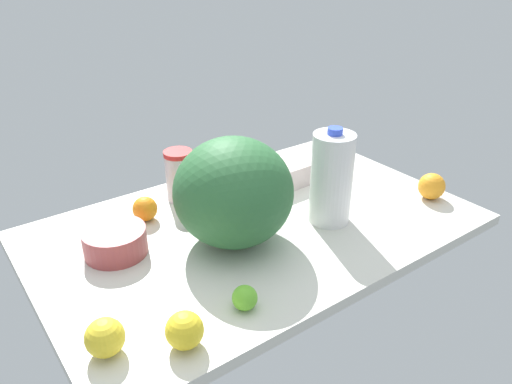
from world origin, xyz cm
name	(u,v)px	position (x,y,z in cm)	size (l,w,h in cm)	color
countertop	(256,228)	(0.00, 0.00, 1.50)	(120.00, 76.00, 3.00)	silver
milk_jug	(331,178)	(17.95, -10.41, 16.04)	(11.53, 11.53, 27.64)	white
watermelon	(233,192)	(-9.44, -3.20, 17.17)	(30.77, 30.77, 28.34)	#2D6637
mixing_bowl	(115,241)	(-37.27, 9.32, 6.43)	(15.94, 15.94, 6.87)	#A14244
egg_carton	(303,169)	(29.66, 14.50, 6.53)	(29.17, 10.67, 7.05)	beige
tumbler_cup	(180,175)	(-9.73, 25.71, 10.90)	(8.55, 8.55, 15.72)	silver
lemon_beside_bowl	(105,337)	(-52.03, -22.26, 6.88)	(7.75, 7.75, 7.75)	yellow
orange_by_jug	(145,209)	(-23.99, 20.29, 6.51)	(7.02, 7.02, 7.02)	orange
lime_near_front	(245,298)	(-23.02, -27.38, 5.80)	(5.61, 5.61, 5.61)	#62B82E
orange_far_back	(432,186)	(52.32, -19.23, 7.04)	(8.07, 8.07, 8.07)	orange
lemon_loose	(185,330)	(-38.78, -29.48, 6.83)	(7.67, 7.67, 7.67)	yellow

